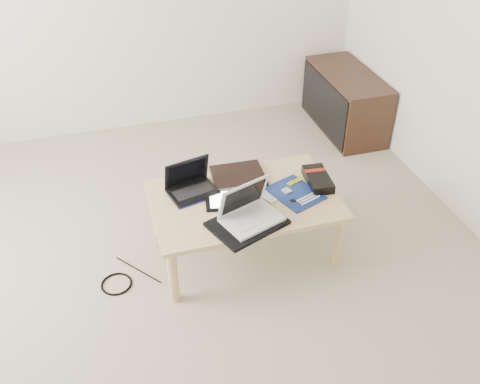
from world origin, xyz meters
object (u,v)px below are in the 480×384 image
object	(u,v)px
coffee_table	(244,205)
netbook	(191,186)
gpu_box	(318,179)
media_cabinet	(345,101)
white_laptop	(249,212)

from	to	relation	value
coffee_table	netbook	bearing A→B (deg)	150.96
coffee_table	gpu_box	distance (m)	0.49
coffee_table	gpu_box	xyz separation A→B (m)	(0.48, 0.02, 0.08)
gpu_box	media_cabinet	bearing A→B (deg)	57.38
media_cabinet	netbook	xyz separation A→B (m)	(-1.56, -1.10, 0.19)
netbook	coffee_table	bearing A→B (deg)	-29.04
white_laptop	gpu_box	distance (m)	0.57
media_cabinet	white_laptop	world-z (taller)	white_laptop
white_laptop	netbook	bearing A→B (deg)	124.36
media_cabinet	gpu_box	xyz separation A→B (m)	(-0.79, -1.24, 0.18)
coffee_table	gpu_box	bearing A→B (deg)	2.84
media_cabinet	gpu_box	distance (m)	1.48
netbook	white_laptop	bearing A→B (deg)	-55.64
coffee_table	gpu_box	world-z (taller)	gpu_box
coffee_table	white_laptop	xyz separation A→B (m)	(-0.03, -0.21, 0.11)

